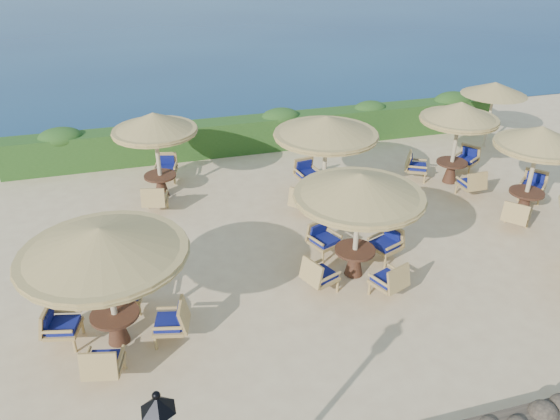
# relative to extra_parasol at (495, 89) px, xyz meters

# --- Properties ---
(ground) EXTENTS (120.00, 120.00, 0.00)m
(ground) POSITION_rel_extra_parasol_xyz_m (-7.80, -5.20, -2.17)
(ground) COLOR beige
(ground) RESTS_ON ground
(hedge) EXTENTS (18.00, 0.90, 1.20)m
(hedge) POSITION_rel_extra_parasol_xyz_m (-7.80, 2.00, -1.57)
(hedge) COLOR #1F4315
(hedge) RESTS_ON ground
(extra_parasol) EXTENTS (2.30, 2.30, 2.41)m
(extra_parasol) POSITION_rel_extra_parasol_xyz_m (0.00, 0.00, 0.00)
(extra_parasol) COLOR beige
(extra_parasol) RESTS_ON ground
(cafe_set_0) EXTENTS (3.19, 3.19, 2.65)m
(cafe_set_0) POSITION_rel_extra_parasol_xyz_m (-13.30, -7.13, -0.26)
(cafe_set_0) COLOR beige
(cafe_set_0) RESTS_ON ground
(cafe_set_1) EXTENTS (2.98, 2.98, 2.65)m
(cafe_set_1) POSITION_rel_extra_parasol_xyz_m (-7.83, -6.26, -0.30)
(cafe_set_1) COLOR beige
(cafe_set_1) RESTS_ON ground
(cafe_set_3) EXTENTS (2.48, 2.89, 2.65)m
(cafe_set_3) POSITION_rel_extra_parasol_xyz_m (-11.87, -0.84, -0.23)
(cafe_set_3) COLOR beige
(cafe_set_3) RESTS_ON ground
(cafe_set_4) EXTENTS (3.01, 3.01, 2.65)m
(cafe_set_4) POSITION_rel_extra_parasol_xyz_m (-7.23, -2.47, -0.21)
(cafe_set_4) COLOR beige
(cafe_set_4) RESTS_ON ground
(cafe_set_5) EXTENTS (2.77, 2.61, 2.65)m
(cafe_set_5) POSITION_rel_extra_parasol_xyz_m (-2.89, -2.36, -0.37)
(cafe_set_5) COLOR beige
(cafe_set_5) RESTS_ON ground
(cafe_set_6) EXTENTS (2.58, 2.37, 2.65)m
(cafe_set_6) POSITION_rel_extra_parasol_xyz_m (-1.99, -4.81, -0.26)
(cafe_set_6) COLOR beige
(cafe_set_6) RESTS_ON ground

